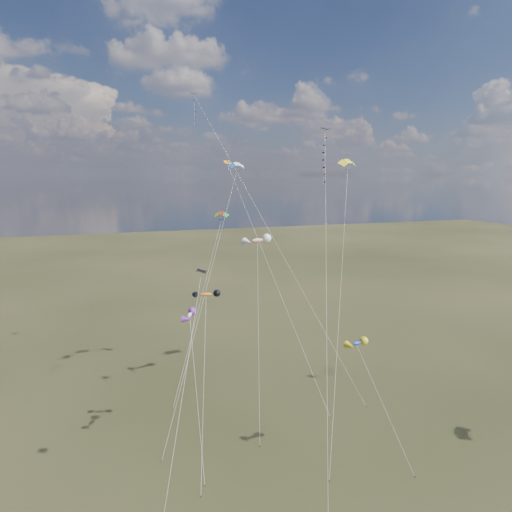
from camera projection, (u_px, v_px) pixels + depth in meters
name	position (u px, v px, depth m)	size (l,w,h in m)	color
diamond_black_high	(325.00, 172.00, 49.11)	(8.47, 18.28, 32.63)	black
diamond_navy_tall	(208.00, 132.00, 63.61)	(16.34, 23.09, 38.98)	#11134B
diamond_black_mid	(189.00, 349.00, 36.12)	(6.26, 9.60, 19.79)	black
diamond_orange_center	(256.00, 234.00, 56.40)	(8.70, 14.66, 29.36)	orange
parafoil_yellow	(348.00, 162.00, 59.61)	(14.10, 21.66, 30.02)	yellow
parafoil_blue_white	(236.00, 166.00, 59.96)	(14.22, 18.55, 29.51)	blue
parafoil_tricolor	(221.00, 214.00, 63.83)	(10.33, 12.30, 22.78)	#EDF306
novelty_orange_black	(206.00, 295.00, 47.42)	(4.42, 11.07, 15.73)	orange
novelty_white_purple	(190.00, 316.00, 45.80)	(1.81, 9.02, 14.15)	silver
novelty_redwhite_stripe	(257.00, 241.00, 58.25)	(6.47, 15.50, 20.00)	red
novelty_blue_yellow	(357.00, 344.00, 43.76)	(4.66, 5.90, 12.10)	#163AB6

